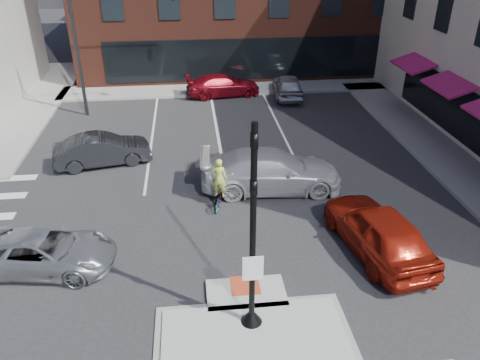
{
  "coord_description": "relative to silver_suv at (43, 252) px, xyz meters",
  "views": [
    {
      "loc": [
        -1.39,
        -9.15,
        9.9
      ],
      "look_at": [
        0.22,
        5.27,
        2.0
      ],
      "focal_mm": 35.0,
      "sensor_mm": 36.0,
      "label": 1
    }
  ],
  "objects": [
    {
      "name": "ground",
      "position": [
        6.37,
        -3.64,
        -0.64
      ],
      "size": [
        120.0,
        120.0,
        0.0
      ],
      "primitive_type": "plane",
      "color": "#28282B",
      "rests_on": "ground"
    },
    {
      "name": "refuge_island",
      "position": [
        6.37,
        -3.9,
        -0.59
      ],
      "size": [
        5.4,
        4.65,
        0.13
      ],
      "color": "gray",
      "rests_on": "ground"
    },
    {
      "name": "sidewalk_e",
      "position": [
        17.17,
        6.36,
        -0.57
      ],
      "size": [
        3.0,
        24.0,
        0.15
      ],
      "primitive_type": "cube",
      "color": "gray",
      "rests_on": "ground"
    },
    {
      "name": "sidewalk_n",
      "position": [
        9.37,
        18.36,
        -0.57
      ],
      "size": [
        26.0,
        3.0,
        0.15
      ],
      "primitive_type": "cube",
      "color": "gray",
      "rests_on": "ground"
    },
    {
      "name": "signal_pole",
      "position": [
        6.37,
        -3.25,
        1.71
      ],
      "size": [
        0.6,
        0.6,
        5.98
      ],
      "color": "black",
      "rests_on": "refuge_island"
    },
    {
      "name": "mast_arm_signal",
      "position": [
        2.89,
        14.36,
        5.57
      ],
      "size": [
        6.1,
        2.24,
        8.0
      ],
      "color": "black",
      "rests_on": "ground"
    },
    {
      "name": "silver_suv",
      "position": [
        0.0,
        0.0,
        0.0
      ],
      "size": [
        4.88,
        2.78,
        1.28
      ],
      "primitive_type": "imported",
      "rotation": [
        0.0,
        0.0,
        1.42
      ],
      "color": "#ACB0B4",
      "rests_on": "ground"
    },
    {
      "name": "red_sedan",
      "position": [
        11.08,
        -0.33,
        0.21
      ],
      "size": [
        2.86,
        5.3,
        1.71
      ],
      "primitive_type": "imported",
      "rotation": [
        0.0,
        0.0,
        3.31
      ],
      "color": "maroon",
      "rests_on": "ground"
    },
    {
      "name": "white_pickup",
      "position": [
        8.22,
        4.39,
        0.22
      ],
      "size": [
        6.04,
        2.75,
        1.72
      ],
      "primitive_type": "imported",
      "rotation": [
        0.0,
        0.0,
        1.51
      ],
      "color": "silver",
      "rests_on": "ground"
    },
    {
      "name": "bg_car_dark",
      "position": [
        0.8,
        7.59,
        0.08
      ],
      "size": [
        4.6,
        2.39,
        1.44
      ],
      "primitive_type": "imported",
      "rotation": [
        0.0,
        0.0,
        1.78
      ],
      "color": "#25262A",
      "rests_on": "ground"
    },
    {
      "name": "bg_car_silver",
      "position": [
        11.37,
        16.36,
        0.09
      ],
      "size": [
        2.12,
        4.46,
        1.47
      ],
      "primitive_type": "imported",
      "rotation": [
        0.0,
        0.0,
        3.05
      ],
      "color": "#B3B5BB",
      "rests_on": "ground"
    },
    {
      "name": "bg_car_red",
      "position": [
        7.19,
        17.08,
        0.06
      ],
      "size": [
        5.03,
        2.57,
        1.4
      ],
      "primitive_type": "imported",
      "rotation": [
        0.0,
        0.0,
        1.7
      ],
      "color": "maroon",
      "rests_on": "ground"
    },
    {
      "name": "cyclist",
      "position": [
        5.95,
        3.23,
        0.06
      ],
      "size": [
        1.06,
        1.72,
        2.09
      ],
      "rotation": [
        0.0,
        0.0,
        2.82
      ],
      "color": "#3F3F44",
      "rests_on": "ground"
    }
  ]
}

